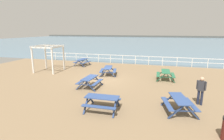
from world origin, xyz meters
TOP-DOWN VIEW (x-y plane):
  - ground_plane at (0.00, 0.00)m, footprint 30.00×24.00m
  - sea_band at (0.00, 52.75)m, footprint 142.00×90.00m
  - distant_shoreline at (0.00, 95.75)m, footprint 142.00×6.00m
  - seaward_railing at (0.00, 7.75)m, footprint 23.07×0.07m
  - picnic_table_near_left at (-0.29, -2.29)m, footprint 1.56×1.82m
  - picnic_table_near_right at (-4.43, 5.13)m, footprint 1.68×1.93m
  - picnic_table_mid_centre at (5.21, 1.43)m, footprint 1.58×1.84m
  - picnic_table_far_left at (5.83, -4.78)m, footprint 1.87×2.09m
  - picnic_table_far_right at (-0.04, 1.61)m, footprint 1.84×2.07m
  - picnic_table_seaward at (1.88, -5.68)m, footprint 1.85×1.60m
  - visitor at (7.06, -3.48)m, footprint 0.49×0.35m
  - lattice_pergola at (-6.41, 1.44)m, footprint 2.54×2.65m

SIDE VIEW (x-z plane):
  - ground_plane at x=0.00m, z-range -0.20..0.00m
  - sea_band at x=0.00m, z-range 0.00..0.00m
  - distant_shoreline at x=0.00m, z-range -0.90..0.90m
  - picnic_table_near_left at x=-0.29m, z-range 0.19..0.98m
  - picnic_table_near_right at x=-4.43m, z-range 0.19..0.98m
  - picnic_table_mid_centre at x=5.21m, z-range 0.19..0.98m
  - picnic_table_far_left at x=5.83m, z-range 0.19..0.98m
  - picnic_table_far_right at x=-0.04m, z-range 0.19..0.98m
  - picnic_table_seaward at x=1.88m, z-range 0.19..0.98m
  - seaward_railing at x=0.00m, z-range 0.20..1.28m
  - visitor at x=7.06m, z-range 0.12..1.78m
  - lattice_pergola at x=-6.41m, z-range 0.65..3.35m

